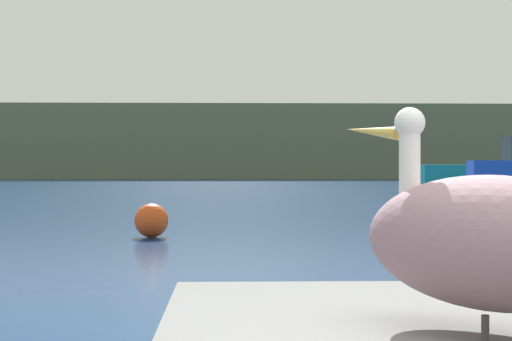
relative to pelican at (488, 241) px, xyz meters
The scene contains 3 objects.
hillside_backdrop 74.92m from the pelican, 89.77° to the left, with size 140.00×11.99×6.43m, color #5B664C.
pelican is the anchor object (origin of this frame).
mooring_buoy 12.49m from the pelican, 101.12° to the left, with size 0.62×0.62×0.62m, color #E54C19.
Camera 1 is at (-1.30, -2.85, 1.35)m, focal length 60.11 mm.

